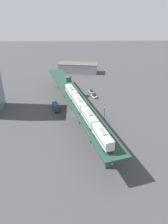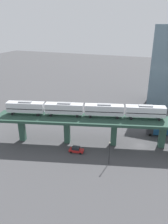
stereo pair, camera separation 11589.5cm
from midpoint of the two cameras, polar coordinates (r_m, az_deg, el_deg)
ground_plane at (r=68.87m, az=-30.29°, el=-15.46°), size 400.00×400.00×0.00m
elevated_viaduct at (r=64.28m, az=-31.92°, el=-10.52°), size 33.09×90.82×8.86m
subway_train at (r=49.52m, az=-38.89°, el=-19.41°), size 16.23×48.69×4.45m
signal_hut at (r=81.30m, az=-27.84°, el=0.91°), size 3.97×3.97×3.40m
street_car_silver at (r=83.83m, az=-17.43°, el=-3.78°), size 3.16×4.75×1.89m
street_car_red at (r=53.56m, az=-27.65°, el=-28.36°), size 2.41×4.60×1.89m
street_car_white at (r=78.41m, az=-17.79°, el=-6.19°), size 3.34×4.75×1.89m
delivery_truck at (r=75.61m, az=-35.54°, el=-11.28°), size 4.36×7.54×3.20m
street_lamp at (r=56.60m, az=-22.10°, el=-18.16°), size 0.44×0.44×6.94m
warehouse_building at (r=120.32m, az=-16.49°, el=7.34°), size 29.79×14.46×6.80m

